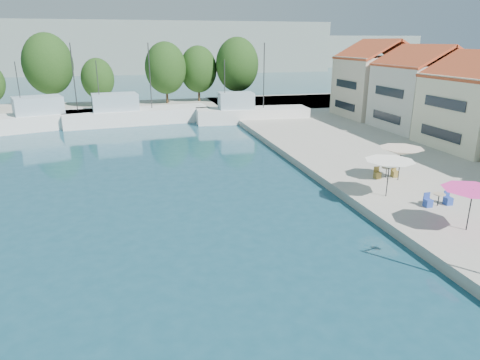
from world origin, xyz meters
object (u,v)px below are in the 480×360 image
object	(u,v)px
trawler_04	(250,114)
umbrella_cream	(401,151)
trawler_02	(59,118)
umbrella_white	(389,164)
umbrella_pink	(472,194)
trawler_03	(134,115)

from	to	relation	value
trawler_04	umbrella_cream	world-z (taller)	trawler_04
trawler_02	umbrella_white	bearing A→B (deg)	-72.55
trawler_04	umbrella_pink	size ratio (longest dim) A/B	4.71
umbrella_pink	umbrella_cream	bearing A→B (deg)	79.58
trawler_02	trawler_04	xyz separation A→B (m)	(23.30, -2.64, 0.00)
trawler_04	umbrella_pink	bearing A→B (deg)	-83.68
trawler_04	umbrella_pink	world-z (taller)	trawler_04
trawler_04	umbrella_cream	bearing A→B (deg)	-79.82
trawler_03	umbrella_white	distance (m)	36.60
trawler_02	umbrella_cream	bearing A→B (deg)	-67.17
trawler_03	umbrella_white	size ratio (longest dim) A/B	5.96
umbrella_pink	trawler_04	bearing A→B (deg)	92.49
trawler_02	umbrella_white	xyz separation A→B (m)	(23.70, -33.20, 1.64)
umbrella_pink	umbrella_white	distance (m)	5.70
umbrella_pink	trawler_03	bearing A→B (deg)	112.28
umbrella_pink	umbrella_cream	distance (m)	8.45
umbrella_cream	trawler_03	bearing A→B (deg)	119.70
umbrella_pink	umbrella_white	xyz separation A→B (m)	(-1.17, 5.58, 0.13)
trawler_03	umbrella_white	xyz separation A→B (m)	(14.82, -33.43, 1.64)
trawler_04	trawler_02	bearing A→B (deg)	177.36
trawler_02	trawler_03	xyz separation A→B (m)	(8.88, 0.23, -0.00)
trawler_02	trawler_04	size ratio (longest dim) A/B	1.24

